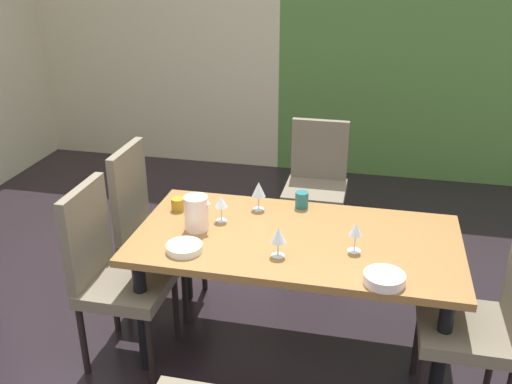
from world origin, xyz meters
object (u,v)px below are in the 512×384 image
object	(u,v)px
chair_right_near	(487,318)
chair_left_near	(111,268)
wine_glass_front	(278,236)
chair_head_far	(317,179)
cup_left	(178,204)
wine_glass_north	(259,190)
wine_glass_near_shelf	(356,231)
wine_glass_near_window	(221,203)
chair_left_far	(149,222)
serving_bowl_right	(184,248)
serving_bowl_south	(384,279)
cup_corner	(302,200)
pitcher_rear	(196,213)
dining_table	(296,250)

from	to	relation	value
chair_right_near	chair_left_near	xyz separation A→B (m)	(-1.89, -0.00, 0.01)
wine_glass_front	chair_head_far	bearing A→B (deg)	89.20
chair_right_near	cup_left	world-z (taller)	chair_right_near
wine_glass_north	wine_glass_near_shelf	size ratio (longest dim) A/B	1.10
wine_glass_north	wine_glass_near_shelf	bearing A→B (deg)	-32.75
wine_glass_front	wine_glass_near_shelf	world-z (taller)	same
chair_right_near	wine_glass_near_shelf	bearing A→B (deg)	74.19
cup_left	wine_glass_near_window	bearing A→B (deg)	-15.81
chair_right_near	chair_head_far	size ratio (longest dim) A/B	1.03
chair_right_near	wine_glass_near_window	world-z (taller)	chair_right_near
chair_head_far	wine_glass_near_shelf	size ratio (longest dim) A/B	6.05
chair_right_near	chair_left_far	distance (m)	1.97
wine_glass_front	serving_bowl_right	world-z (taller)	wine_glass_front
serving_bowl_south	cup_corner	size ratio (longest dim) A/B	1.98
chair_left_far	pitcher_rear	xyz separation A→B (m)	(0.41, -0.30, 0.25)
cup_left	wine_glass_near_shelf	bearing A→B (deg)	-14.25
chair_left_far	cup_left	distance (m)	0.31
wine_glass_north	cup_left	distance (m)	0.47
cup_left	chair_right_near	bearing A→B (deg)	-14.85
wine_glass_near_window	wine_glass_near_shelf	world-z (taller)	wine_glass_near_shelf
dining_table	chair_right_near	size ratio (longest dim) A/B	1.75
cup_left	pitcher_rear	world-z (taller)	pitcher_rear
chair_right_near	pitcher_rear	xyz separation A→B (m)	(-1.48, 0.23, 0.27)
chair_left_near	chair_right_near	bearing A→B (deg)	90.00
chair_head_far	wine_glass_near_shelf	world-z (taller)	chair_head_far
serving_bowl_south	serving_bowl_right	distance (m)	0.99
chair_left_far	serving_bowl_right	size ratio (longest dim) A/B	5.69
chair_left_far	serving_bowl_right	bearing A→B (deg)	37.89
chair_right_near	wine_glass_near_window	bearing A→B (deg)	75.35
chair_head_far	chair_right_near	bearing A→B (deg)	122.77
wine_glass_front	serving_bowl_south	bearing A→B (deg)	-14.73
dining_table	chair_left_far	world-z (taller)	chair_left_far
chair_right_near	wine_glass_north	size ratio (longest dim) A/B	5.66
chair_head_far	cup_left	xyz separation A→B (m)	(-0.68, -1.08, 0.22)
dining_table	chair_right_near	distance (m)	0.98
chair_head_far	wine_glass_front	distance (m)	1.50
chair_left_far	cup_left	world-z (taller)	chair_left_far
wine_glass_near_window	serving_bowl_south	size ratio (longest dim) A/B	0.78
wine_glass_north	wine_glass_front	size ratio (longest dim) A/B	1.10
chair_left_near	wine_glass_near_shelf	world-z (taller)	chair_left_near
cup_left	chair_left_near	bearing A→B (deg)	-117.46
serving_bowl_south	cup_corner	distance (m)	0.86
wine_glass_near_window	serving_bowl_south	world-z (taller)	wine_glass_near_window
chair_head_far	pitcher_rear	bearing A→B (deg)	68.84
chair_left_far	pitcher_rear	world-z (taller)	chair_left_far
wine_glass_front	wine_glass_near_shelf	size ratio (longest dim) A/B	1.00
wine_glass_near_window	serving_bowl_right	xyz separation A→B (m)	(-0.09, -0.37, -0.09)
chair_left_near	wine_glass_front	xyz separation A→B (m)	(0.89, 0.05, 0.27)
serving_bowl_right	dining_table	bearing A→B (deg)	27.61
serving_bowl_south	cup_left	size ratio (longest dim) A/B	2.50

